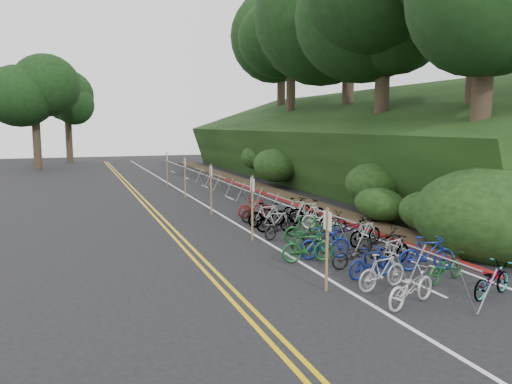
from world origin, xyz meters
TOP-DOWN VIEW (x-y plane):
  - ground at (0.00, 0.00)m, footprint 120.00×120.00m
  - road_markings at (0.63, 10.10)m, footprint 7.47×80.00m
  - red_curb at (5.70, 12.00)m, footprint 0.25×28.00m
  - embankment at (12.96, 19.04)m, footprint 14.30×48.14m
  - tree_cluster at (9.76, 22.04)m, footprint 32.19×53.82m
  - bike_rack_front at (2.93, -2.70)m, footprint 1.10×2.74m
  - bike_racks_rest at (3.00, 13.00)m, footprint 1.14×23.00m
  - signpost_near at (0.46, -1.21)m, footprint 0.08×0.40m
  - signposts_rest at (0.60, 14.00)m, footprint 0.08×18.40m
  - bike_front at (1.23, 1.48)m, footprint 0.72×1.78m
  - bike_valet at (3.00, 2.88)m, footprint 3.62×14.20m

SIDE VIEW (x-z plane):
  - ground at x=0.00m, z-range 0.00..0.00m
  - road_markings at x=0.63m, z-range 0.00..0.01m
  - red_curb at x=5.70m, z-range 0.00..0.10m
  - bike_valet at x=3.00m, z-range -0.06..1.04m
  - bike_front at x=1.23m, z-range 0.00..1.04m
  - bike_rack_front at x=2.93m, z-range 0.25..1.34m
  - bike_racks_rest at x=3.00m, z-range 0.27..1.44m
  - signpost_near at x=0.46m, z-range 0.17..2.42m
  - signposts_rest at x=0.60m, z-range 0.18..2.68m
  - embankment at x=12.96m, z-range -1.99..7.12m
  - tree_cluster at x=9.76m, z-range 2.24..20.15m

